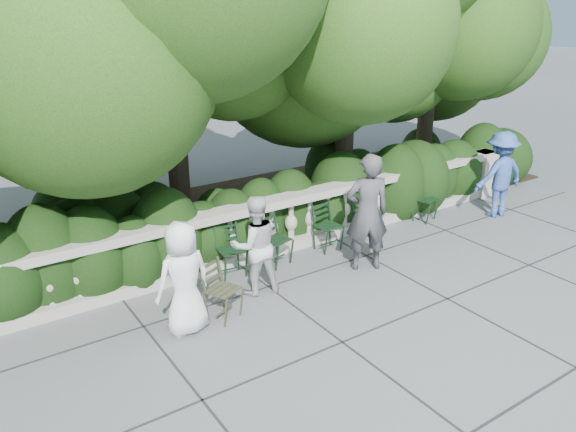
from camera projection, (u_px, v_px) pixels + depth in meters
ground at (326, 299)px, 8.29m from camera, size 90.00×90.00×0.00m
balustrade at (262, 230)px, 9.50m from camera, size 12.00×0.44×1.00m
shrub_hedge at (229, 233)px, 10.60m from camera, size 15.00×2.60×1.70m
tree_canopy at (250, 10)px, 9.66m from camera, size 15.04×6.52×6.78m
chair_b at (236, 279)px, 8.89m from camera, size 0.49×0.52×0.84m
chair_c at (333, 252)px, 9.82m from camera, size 0.45×0.49×0.84m
chair_d at (368, 240)px, 10.31m from camera, size 0.57×0.59×0.84m
chair_e at (283, 267)px, 9.28m from camera, size 0.55×0.58×0.84m
chair_f at (430, 222)px, 11.14m from camera, size 0.56×0.59×0.84m
chair_weathered at (233, 321)px, 7.73m from camera, size 0.60×0.62×0.84m
person_businessman at (184, 279)px, 7.24m from camera, size 0.81×0.57×1.55m
person_woman_grey at (367, 213)px, 8.92m from camera, size 0.84×0.72×1.94m
person_casual_man at (255, 245)px, 8.24m from camera, size 0.85×0.72×1.53m
person_older_blue at (500, 174)px, 11.18m from camera, size 1.21×0.82×1.73m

